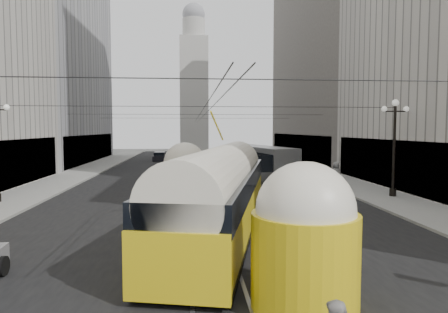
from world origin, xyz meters
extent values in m
cube|color=black|center=(0.00, 32.50, 0.00)|extent=(20.00, 85.00, 0.02)
cube|color=gray|center=(-12.00, 36.00, 0.07)|extent=(4.00, 72.00, 0.15)
cube|color=gray|center=(12.00, 36.00, 0.07)|extent=(4.00, 72.00, 0.15)
cube|color=gray|center=(-0.75, 32.50, 0.00)|extent=(0.12, 85.00, 0.04)
cube|color=gray|center=(0.75, 32.50, 0.00)|extent=(0.12, 85.00, 0.04)
cube|color=black|center=(-14.05, 24.00, 2.00)|extent=(0.10, 18.00, 3.60)
cube|color=#999999|center=(-20.00, 48.00, 14.00)|extent=(12.00, 28.00, 28.00)
cube|color=black|center=(-14.05, 48.00, 2.00)|extent=(0.10, 25.20, 3.60)
cube|color=black|center=(14.05, 22.00, 2.00)|extent=(0.10, 18.00, 3.60)
cube|color=#514C47|center=(20.00, 48.00, 16.00)|extent=(12.00, 32.00, 32.00)
cube|color=black|center=(14.05, 48.00, 2.00)|extent=(0.10, 28.80, 3.60)
cube|color=#B2AFA8|center=(0.00, 80.00, 12.00)|extent=(6.00, 6.00, 24.00)
cylinder|color=#B2AFA8|center=(0.00, 80.00, 26.00)|extent=(4.80, 4.80, 4.00)
sphere|color=gray|center=(0.00, 80.00, 28.96)|extent=(4.80, 4.80, 4.80)
sphere|color=white|center=(-11.85, 18.00, 5.90)|extent=(0.36, 0.36, 0.36)
cylinder|color=black|center=(12.60, 18.00, 3.15)|extent=(0.18, 0.18, 6.00)
cylinder|color=black|center=(12.60, 18.00, 0.40)|extent=(0.44, 0.44, 0.50)
cylinder|color=black|center=(12.60, 18.00, 5.75)|extent=(1.60, 0.08, 0.08)
sphere|color=white|center=(12.60, 18.00, 6.30)|extent=(0.44, 0.44, 0.44)
sphere|color=white|center=(11.85, 18.00, 5.90)|extent=(0.36, 0.36, 0.36)
sphere|color=white|center=(13.35, 18.00, 5.90)|extent=(0.36, 0.36, 0.36)
cylinder|color=black|center=(0.00, 4.00, 6.00)|extent=(25.00, 0.03, 0.03)
cylinder|color=black|center=(0.00, 18.00, 6.00)|extent=(25.00, 0.03, 0.03)
cylinder|color=black|center=(0.00, 32.00, 6.00)|extent=(25.00, 0.03, 0.03)
cylinder|color=black|center=(0.00, 46.00, 6.00)|extent=(25.00, 0.03, 0.03)
cylinder|color=black|center=(0.00, 36.00, 5.80)|extent=(0.03, 72.00, 0.03)
cylinder|color=black|center=(0.40, 36.00, 5.80)|extent=(0.03, 72.00, 0.03)
cube|color=gold|center=(0.50, 9.82, 1.12)|extent=(6.03, 15.18, 1.81)
cube|color=black|center=(0.50, 9.82, 0.27)|extent=(5.93, 14.74, 0.32)
cube|color=black|center=(0.50, 9.82, 2.29)|extent=(6.00, 14.97, 0.91)
cylinder|color=silver|center=(0.50, 9.82, 2.61)|extent=(5.67, 14.89, 2.45)
cylinder|color=gold|center=(2.14, 2.63, 1.23)|extent=(2.77, 2.77, 2.45)
sphere|color=silver|center=(2.14, 2.63, 2.51)|extent=(2.56, 2.56, 2.56)
cylinder|color=gold|center=(-1.14, 17.00, 1.23)|extent=(2.77, 2.77, 2.45)
sphere|color=silver|center=(-1.14, 17.00, 2.51)|extent=(2.56, 2.56, 2.56)
sphere|color=#FFF2BF|center=(2.40, 1.51, 0.91)|extent=(0.36, 0.36, 0.36)
cube|color=gray|center=(5.59, 29.70, 1.52)|extent=(5.16, 12.00, 2.94)
cube|color=black|center=(5.59, 29.70, 2.01)|extent=(5.08, 11.60, 1.08)
cube|color=black|center=(5.59, 23.88, 1.86)|extent=(2.21, 0.63, 1.37)
cylinder|color=black|center=(4.37, 25.77, 0.49)|extent=(0.30, 0.98, 0.98)
cylinder|color=black|center=(6.81, 25.77, 0.49)|extent=(0.30, 0.98, 0.98)
cylinder|color=black|center=(4.37, 33.64, 0.49)|extent=(0.30, 0.98, 0.98)
cylinder|color=black|center=(6.81, 33.64, 0.49)|extent=(0.30, 0.98, 0.98)
cylinder|color=black|center=(-6.68, 5.51, 0.32)|extent=(0.22, 0.63, 0.63)
cube|color=white|center=(3.86, 43.59, 0.42)|extent=(2.36, 4.21, 0.70)
cube|color=black|center=(3.86, 43.59, 0.92)|extent=(1.83, 2.42, 0.67)
cylinder|color=black|center=(3.13, 42.24, 0.28)|extent=(0.22, 0.56, 0.56)
cylinder|color=black|center=(4.60, 42.24, 0.28)|extent=(0.22, 0.56, 0.56)
cylinder|color=black|center=(3.13, 44.94, 0.28)|extent=(0.22, 0.56, 0.56)
cylinder|color=black|center=(4.60, 44.94, 0.28)|extent=(0.22, 0.56, 0.56)
cube|color=black|center=(-5.27, 50.58, 0.43)|extent=(1.72, 4.07, 0.72)
cube|color=black|center=(-5.27, 50.58, 0.94)|extent=(1.50, 2.25, 0.68)
cylinder|color=black|center=(-6.01, 49.21, 0.29)|extent=(0.22, 0.57, 0.57)
cylinder|color=black|center=(-4.52, 49.21, 0.29)|extent=(0.22, 0.57, 0.57)
cylinder|color=black|center=(-6.01, 51.95, 0.29)|extent=(0.22, 0.57, 0.57)
cylinder|color=black|center=(-4.52, 51.95, 0.29)|extent=(0.22, 0.57, 0.57)
imported|color=black|center=(-1.74, 4.07, 0.94)|extent=(0.58, 0.77, 1.89)
imported|color=slate|center=(10.50, 22.78, 1.10)|extent=(0.99, 0.68, 1.89)
camera|label=1|loc=(-0.77, -7.23, 4.61)|focal=32.00mm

